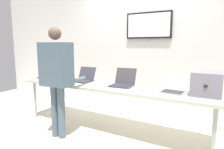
{
  "coord_description": "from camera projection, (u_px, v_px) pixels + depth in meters",
  "views": [
    {
      "loc": [
        1.55,
        -2.7,
        1.38
      ],
      "look_at": [
        -0.09,
        0.19,
        0.87
      ],
      "focal_mm": 32.03,
      "sensor_mm": 36.0,
      "label": 1
    }
  ],
  "objects": [
    {
      "name": "person",
      "position": [
        57.0,
        72.0,
        2.87
      ],
      "size": [
        0.46,
        0.6,
        1.61
      ],
      "color": "#465865",
      "rests_on": "ground"
    },
    {
      "name": "workbench",
      "position": [
        111.0,
        88.0,
        3.18
      ],
      "size": [
        3.21,
        0.7,
        0.73
      ],
      "color": "#A9AF99",
      "rests_on": "ground"
    },
    {
      "name": "laptop_station_2",
      "position": [
        123.0,
        82.0,
        3.14
      ],
      "size": [
        0.37,
        0.39,
        0.26
      ],
      "color": "#3B393D",
      "rests_on": "workbench"
    },
    {
      "name": "equipment_box",
      "position": [
        207.0,
        83.0,
        2.55
      ],
      "size": [
        0.36,
        0.4,
        0.3
      ],
      "color": "slate",
      "rests_on": "workbench"
    },
    {
      "name": "coffee_mug",
      "position": [
        54.0,
        80.0,
        3.44
      ],
      "size": [
        0.07,
        0.07,
        0.09
      ],
      "color": "#C24837",
      "rests_on": "workbench"
    },
    {
      "name": "laptop_station_3",
      "position": [
        174.0,
        88.0,
        2.73
      ],
      "size": [
        0.32,
        0.39,
        0.24
      ],
      "color": "#AEB3B5",
      "rests_on": "workbench"
    },
    {
      "name": "back_wall",
      "position": [
        139.0,
        47.0,
        4.05
      ],
      "size": [
        8.0,
        0.11,
        2.62
      ],
      "color": "silver",
      "rests_on": "ground"
    },
    {
      "name": "laptop_station_0",
      "position": [
        52.0,
        75.0,
        3.87
      ],
      "size": [
        0.41,
        0.42,
        0.24
      ],
      "color": "black",
      "rests_on": "workbench"
    },
    {
      "name": "laptop_station_1",
      "position": [
        84.0,
        78.0,
        3.51
      ],
      "size": [
        0.34,
        0.36,
        0.24
      ],
      "color": "#373640",
      "rests_on": "workbench"
    },
    {
      "name": "ground",
      "position": [
        111.0,
        130.0,
        3.29
      ],
      "size": [
        8.0,
        8.0,
        0.04
      ],
      "primitive_type": "cube",
      "color": "silver"
    }
  ]
}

